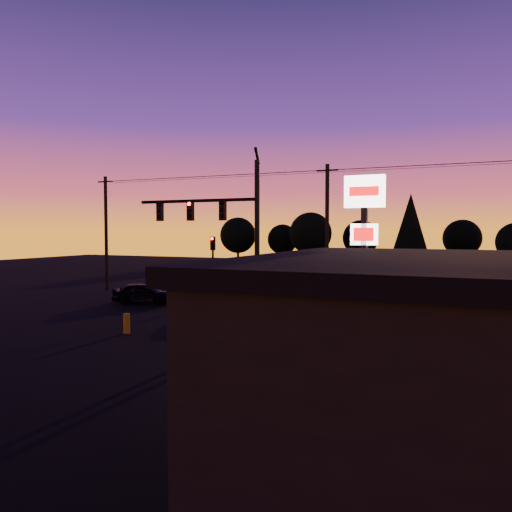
{
  "coord_description": "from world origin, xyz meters",
  "views": [
    {
      "loc": [
        10.9,
        -17.22,
        4.73
      ],
      "look_at": [
        1.0,
        5.0,
        3.5
      ],
      "focal_mm": 35.0,
      "sensor_mm": 36.0,
      "label": 1
    }
  ],
  "objects": [
    {
      "name": "utility_pole_0",
      "position": [
        -16.0,
        14.0,
        4.59
      ],
      "size": [
        1.4,
        0.26,
        9.0
      ],
      "color": "black",
      "rests_on": "ground"
    },
    {
      "name": "tree_3",
      "position": [
        -4.0,
        52.0,
        3.75
      ],
      "size": [
        4.95,
        4.95,
        6.22
      ],
      "color": "black",
      "rests_on": "ground"
    },
    {
      "name": "tree_4",
      "position": [
        3.0,
        49.0,
        5.93
      ],
      "size": [
        4.18,
        4.18,
        9.5
      ],
      "color": "black",
      "rests_on": "ground"
    },
    {
      "name": "tree_1",
      "position": [
        -16.0,
        53.0,
        3.43
      ],
      "size": [
        4.54,
        4.54,
        5.71
      ],
      "color": "black",
      "rests_on": "ground"
    },
    {
      "name": "traffic_signal_mast",
      "position": [
        -0.1,
        3.99,
        4.94
      ],
      "size": [
        6.79,
        0.52,
        8.58
      ],
      "color": "black",
      "rests_on": "ground"
    },
    {
      "name": "tree_5",
      "position": [
        9.0,
        54.0,
        3.75
      ],
      "size": [
        4.95,
        4.95,
        6.22
      ],
      "color": "black",
      "rests_on": "ground"
    },
    {
      "name": "suv_parked",
      "position": [
        10.73,
        -1.83,
        0.65
      ],
      "size": [
        2.8,
        4.92,
        1.29
      ],
      "primitive_type": "imported",
      "rotation": [
        0.0,
        0.0,
        0.14
      ],
      "color": "black",
      "rests_on": "ground"
    },
    {
      "name": "ground",
      "position": [
        0.0,
        0.0,
        0.0
      ],
      "size": [
        120.0,
        120.0,
        0.0
      ],
      "primitive_type": "plane",
      "color": "black",
      "rests_on": "ground"
    },
    {
      "name": "tree_0",
      "position": [
        -22.0,
        50.0,
        4.06
      ],
      "size": [
        5.36,
        5.36,
        6.74
      ],
      "color": "black",
      "rests_on": "ground"
    },
    {
      "name": "tree_2",
      "position": [
        -10.0,
        48.0,
        4.37
      ],
      "size": [
        5.77,
        5.78,
        7.26
      ],
      "color": "black",
      "rests_on": "ground"
    },
    {
      "name": "car_mid",
      "position": [
        -1.33,
        8.8,
        0.67
      ],
      "size": [
        4.16,
        1.64,
        1.35
      ],
      "primitive_type": "imported",
      "rotation": [
        0.0,
        0.0,
        1.62
      ],
      "color": "black",
      "rests_on": "ground"
    },
    {
      "name": "car_left",
      "position": [
        -8.79,
        9.18,
        0.69
      ],
      "size": [
        4.33,
        2.75,
        1.37
      ],
      "primitive_type": "imported",
      "rotation": [
        0.0,
        0.0,
        1.87
      ],
      "color": "black",
      "rests_on": "ground"
    },
    {
      "name": "pylon_sign",
      "position": [
        7.0,
        1.5,
        4.91
      ],
      "size": [
        1.5,
        0.28,
        6.8
      ],
      "color": "black",
      "rests_on": "ground"
    },
    {
      "name": "power_wires",
      "position": [
        2.0,
        14.0,
        8.57
      ],
      "size": [
        36.0,
        1.22,
        0.07
      ],
      "color": "black",
      "rests_on": "ground"
    },
    {
      "name": "secondary_signal",
      "position": [
        -5.0,
        11.49,
        2.86
      ],
      "size": [
        0.3,
        0.31,
        4.35
      ],
      "color": "black",
      "rests_on": "ground"
    },
    {
      "name": "bollard",
      "position": [
        -3.84,
        1.18,
        0.46
      ],
      "size": [
        0.31,
        0.31,
        0.92
      ],
      "primitive_type": "cylinder",
      "color": "#B88C10",
      "rests_on": "ground"
    },
    {
      "name": "lane_arrow",
      "position": [
        0.5,
        1.67,
        0.01
      ],
      "size": [
        1.2,
        3.1,
        0.01
      ],
      "color": "beige",
      "rests_on": "ground"
    },
    {
      "name": "car_right",
      "position": [
        5.97,
        8.1,
        0.74
      ],
      "size": [
        5.4,
        3.02,
        1.48
      ],
      "primitive_type": "imported",
      "rotation": [
        0.0,
        0.0,
        -1.77
      ],
      "color": "black",
      "rests_on": "ground"
    },
    {
      "name": "utility_pole_1",
      "position": [
        2.0,
        14.0,
        4.59
      ],
      "size": [
        1.4,
        0.26,
        9.0
      ],
      "color": "black",
      "rests_on": "ground"
    }
  ]
}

